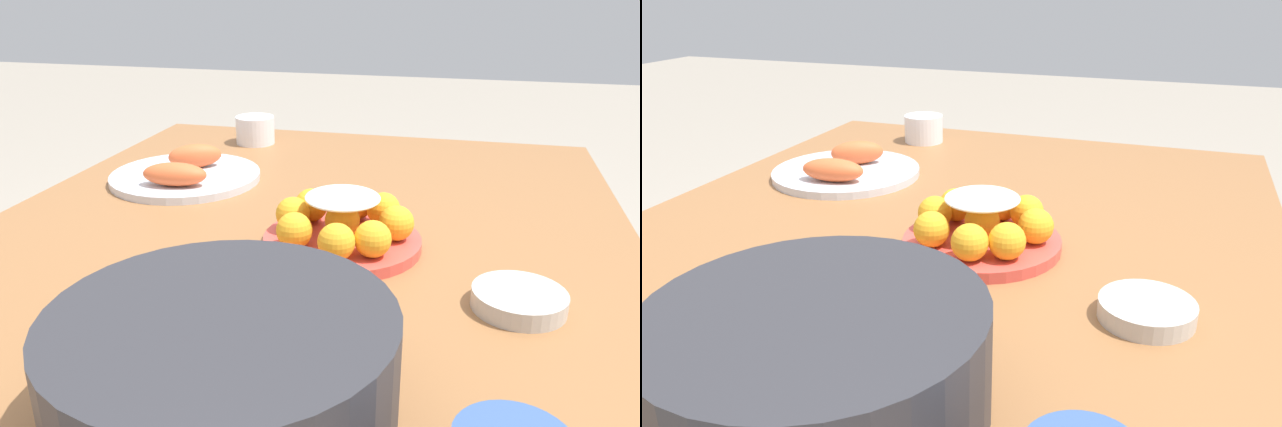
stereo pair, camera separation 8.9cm
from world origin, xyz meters
TOP-DOWN VIEW (x-y plane):
  - dining_table at (0.00, 0.00)m, footprint 1.22×0.98m
  - cake_plate at (0.04, 0.07)m, footprint 0.22×0.22m
  - serving_bowl at (0.42, 0.05)m, footprint 0.30×0.30m
  - sauce_bowl at (0.16, 0.31)m, footprint 0.11×0.11m
  - seafood_platter at (-0.18, -0.27)m, footprint 0.28×0.28m
  - cup_near at (-0.47, -0.23)m, footprint 0.09×0.09m

SIDE VIEW (x-z plane):
  - dining_table at x=0.00m, z-range 0.26..0.97m
  - sauce_bowl at x=0.16m, z-range 0.70..0.73m
  - seafood_platter at x=-0.18m, z-range 0.69..0.75m
  - cup_near at x=-0.47m, z-range 0.70..0.76m
  - cake_plate at x=0.04m, z-range 0.69..0.78m
  - serving_bowl at x=0.42m, z-range 0.71..0.81m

